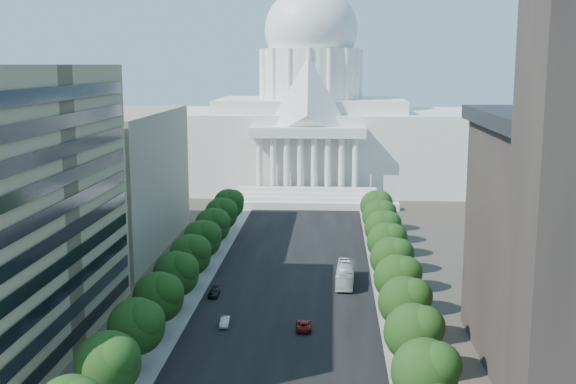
% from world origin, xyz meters
% --- Properties ---
extents(road_asphalt, '(30.00, 260.00, 0.01)m').
position_xyz_m(road_asphalt, '(0.00, 90.00, 0.00)').
color(road_asphalt, black).
rests_on(road_asphalt, ground).
extents(sidewalk_left, '(8.00, 260.00, 0.02)m').
position_xyz_m(sidewalk_left, '(-19.00, 90.00, 0.00)').
color(sidewalk_left, gray).
rests_on(sidewalk_left, ground).
extents(sidewalk_right, '(8.00, 260.00, 0.02)m').
position_xyz_m(sidewalk_right, '(19.00, 90.00, 0.00)').
color(sidewalk_right, gray).
rests_on(sidewalk_right, ground).
extents(capitol, '(120.00, 56.00, 73.00)m').
position_xyz_m(capitol, '(0.00, 184.89, 20.01)').
color(capitol, white).
rests_on(capitol, ground).
extents(office_block_left_far, '(38.00, 52.00, 30.00)m').
position_xyz_m(office_block_left_far, '(-48.00, 100.00, 15.00)').
color(office_block_left_far, gray).
rests_on(office_block_left_far, ground).
extents(tree_l_b, '(7.79, 7.60, 9.97)m').
position_xyz_m(tree_l_b, '(-17.66, 23.81, 6.45)').
color(tree_l_b, '#33261C').
rests_on(tree_l_b, ground).
extents(tree_l_c, '(7.79, 7.60, 9.97)m').
position_xyz_m(tree_l_c, '(-17.66, 35.81, 6.45)').
color(tree_l_c, '#33261C').
rests_on(tree_l_c, ground).
extents(tree_l_d, '(7.79, 7.60, 9.97)m').
position_xyz_m(tree_l_d, '(-17.66, 47.81, 6.45)').
color(tree_l_d, '#33261C').
rests_on(tree_l_d, ground).
extents(tree_l_e, '(7.79, 7.60, 9.97)m').
position_xyz_m(tree_l_e, '(-17.66, 59.81, 6.45)').
color(tree_l_e, '#33261C').
rests_on(tree_l_e, ground).
extents(tree_l_f, '(7.79, 7.60, 9.97)m').
position_xyz_m(tree_l_f, '(-17.66, 71.81, 6.45)').
color(tree_l_f, '#33261C').
rests_on(tree_l_f, ground).
extents(tree_l_g, '(7.79, 7.60, 9.97)m').
position_xyz_m(tree_l_g, '(-17.66, 83.81, 6.45)').
color(tree_l_g, '#33261C').
rests_on(tree_l_g, ground).
extents(tree_l_h, '(7.79, 7.60, 9.97)m').
position_xyz_m(tree_l_h, '(-17.66, 95.81, 6.45)').
color(tree_l_h, '#33261C').
rests_on(tree_l_h, ground).
extents(tree_l_i, '(7.79, 7.60, 9.97)m').
position_xyz_m(tree_l_i, '(-17.66, 107.81, 6.45)').
color(tree_l_i, '#33261C').
rests_on(tree_l_i, ground).
extents(tree_l_j, '(7.79, 7.60, 9.97)m').
position_xyz_m(tree_l_j, '(-17.66, 119.81, 6.45)').
color(tree_l_j, '#33261C').
rests_on(tree_l_j, ground).
extents(tree_r_b, '(7.79, 7.60, 9.97)m').
position_xyz_m(tree_r_b, '(18.34, 23.81, 6.45)').
color(tree_r_b, '#33261C').
rests_on(tree_r_b, ground).
extents(tree_r_c, '(7.79, 7.60, 9.97)m').
position_xyz_m(tree_r_c, '(18.34, 35.81, 6.45)').
color(tree_r_c, '#33261C').
rests_on(tree_r_c, ground).
extents(tree_r_d, '(7.79, 7.60, 9.97)m').
position_xyz_m(tree_r_d, '(18.34, 47.81, 6.45)').
color(tree_r_d, '#33261C').
rests_on(tree_r_d, ground).
extents(tree_r_e, '(7.79, 7.60, 9.97)m').
position_xyz_m(tree_r_e, '(18.34, 59.81, 6.45)').
color(tree_r_e, '#33261C').
rests_on(tree_r_e, ground).
extents(tree_r_f, '(7.79, 7.60, 9.97)m').
position_xyz_m(tree_r_f, '(18.34, 71.81, 6.45)').
color(tree_r_f, '#33261C').
rests_on(tree_r_f, ground).
extents(tree_r_g, '(7.79, 7.60, 9.97)m').
position_xyz_m(tree_r_g, '(18.34, 83.81, 6.45)').
color(tree_r_g, '#33261C').
rests_on(tree_r_g, ground).
extents(tree_r_h, '(7.79, 7.60, 9.97)m').
position_xyz_m(tree_r_h, '(18.34, 95.81, 6.45)').
color(tree_r_h, '#33261C').
rests_on(tree_r_h, ground).
extents(tree_r_i, '(7.79, 7.60, 9.97)m').
position_xyz_m(tree_r_i, '(18.34, 107.81, 6.45)').
color(tree_r_i, '#33261C').
rests_on(tree_r_i, ground).
extents(tree_r_j, '(7.79, 7.60, 9.97)m').
position_xyz_m(tree_r_j, '(18.34, 119.81, 6.45)').
color(tree_r_j, '#33261C').
rests_on(tree_r_j, ground).
extents(streetlight_b, '(2.61, 0.44, 9.00)m').
position_xyz_m(streetlight_b, '(19.90, 35.00, 5.82)').
color(streetlight_b, gray).
rests_on(streetlight_b, ground).
extents(streetlight_c, '(2.61, 0.44, 9.00)m').
position_xyz_m(streetlight_c, '(19.90, 60.00, 5.82)').
color(streetlight_c, gray).
rests_on(streetlight_c, ground).
extents(streetlight_d, '(2.61, 0.44, 9.00)m').
position_xyz_m(streetlight_d, '(19.90, 85.00, 5.82)').
color(streetlight_d, gray).
rests_on(streetlight_d, ground).
extents(streetlight_e, '(2.61, 0.44, 9.00)m').
position_xyz_m(streetlight_e, '(19.90, 110.00, 5.82)').
color(streetlight_e, gray).
rests_on(streetlight_e, ground).
extents(streetlight_f, '(2.61, 0.44, 9.00)m').
position_xyz_m(streetlight_f, '(19.90, 135.00, 5.82)').
color(streetlight_f, gray).
rests_on(streetlight_f, ground).
extents(car_silver, '(1.58, 4.11, 1.34)m').
position_xyz_m(car_silver, '(-8.93, 53.17, 0.67)').
color(car_silver, '#9EA0A5').
rests_on(car_silver, ground).
extents(car_red, '(2.56, 5.08, 1.38)m').
position_xyz_m(car_red, '(3.32, 52.38, 0.69)').
color(car_red, maroon).
rests_on(car_red, ground).
extents(car_dark_b, '(1.92, 4.45, 1.27)m').
position_xyz_m(car_dark_b, '(-13.03, 67.51, 0.64)').
color(car_dark_b, black).
rests_on(car_dark_b, ground).
extents(city_bus, '(3.69, 13.12, 3.62)m').
position_xyz_m(city_bus, '(10.04, 76.24, 1.81)').
color(city_bus, silver).
rests_on(city_bus, ground).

